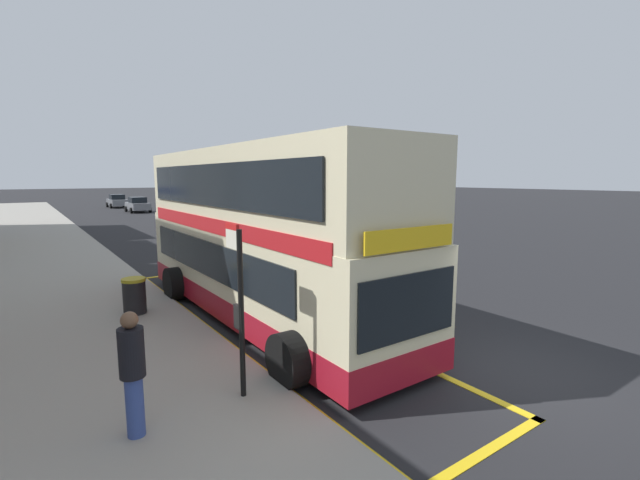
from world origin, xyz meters
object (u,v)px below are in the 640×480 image
(litter_bin, at_px, (134,296))
(parked_car_grey_ahead, at_px, (117,201))
(pedestrian_waiting_near_sign, at_px, (133,369))
(bus_stop_sign, at_px, (239,297))
(double_decker_bus, at_px, (259,240))
(parked_car_grey_kerbside, at_px, (138,205))
(parked_car_grey_behind, at_px, (282,227))

(litter_bin, bearing_deg, parked_car_grey_ahead, 80.37)
(pedestrian_waiting_near_sign, distance_m, litter_bin, 5.92)
(bus_stop_sign, xyz_separation_m, parked_car_grey_ahead, (7.36, 51.65, -0.98))
(double_decker_bus, bearing_deg, bus_stop_sign, -121.29)
(pedestrian_waiting_near_sign, bearing_deg, bus_stop_sign, 7.78)
(bus_stop_sign, relative_size, litter_bin, 3.00)
(parked_car_grey_kerbside, relative_size, parked_car_grey_behind, 1.00)
(pedestrian_waiting_near_sign, xyz_separation_m, litter_bin, (1.22, 5.77, -0.50))
(parked_car_grey_behind, distance_m, pedestrian_waiting_near_sign, 19.37)
(litter_bin, bearing_deg, double_decker_bus, -32.88)
(parked_car_grey_kerbside, relative_size, litter_bin, 4.47)
(parked_car_grey_kerbside, bearing_deg, parked_car_grey_ahead, 91.87)
(parked_car_grey_behind, bearing_deg, pedestrian_waiting_near_sign, 53.59)
(bus_stop_sign, bearing_deg, parked_car_grey_kerbside, 79.67)
(parked_car_grey_ahead, xyz_separation_m, parked_car_grey_behind, (2.38, -36.24, 0.00))
(double_decker_bus, bearing_deg, litter_bin, 147.12)
(parked_car_grey_behind, height_order, pedestrian_waiting_near_sign, pedestrian_waiting_near_sign)
(parked_car_grey_kerbside, bearing_deg, litter_bin, -103.19)
(litter_bin, bearing_deg, bus_stop_sign, -85.22)
(bus_stop_sign, xyz_separation_m, parked_car_grey_behind, (9.74, 15.41, -0.98))
(parked_car_grey_kerbside, height_order, parked_car_grey_behind, same)
(parked_car_grey_ahead, height_order, parked_car_grey_kerbside, same)
(double_decker_bus, height_order, pedestrian_waiting_near_sign, double_decker_bus)
(bus_stop_sign, distance_m, parked_car_grey_ahead, 52.18)
(bus_stop_sign, distance_m, parked_car_grey_kerbside, 43.29)
(parked_car_grey_ahead, distance_m, parked_car_grey_kerbside, 9.08)
(bus_stop_sign, height_order, parked_car_grey_kerbside, bus_stop_sign)
(double_decker_bus, height_order, parked_car_grey_ahead, double_decker_bus)
(bus_stop_sign, height_order, pedestrian_waiting_near_sign, bus_stop_sign)
(double_decker_bus, height_order, bus_stop_sign, double_decker_bus)
(double_decker_bus, distance_m, parked_car_grey_behind, 13.89)
(bus_stop_sign, height_order, parked_car_grey_behind, bus_stop_sign)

